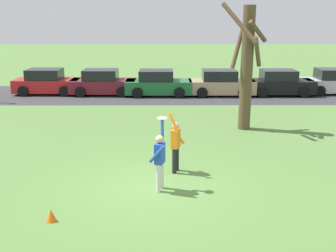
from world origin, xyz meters
The scene contains 13 objects.
ground_plane centered at (0.00, 0.00, 0.00)m, with size 120.00×120.00×0.00m, color #567F3D.
person_catcher centered at (0.14, -0.15, 0.98)m, with size 0.48×0.59×2.08m.
person_defender centered at (0.63, 1.26, 0.98)m, with size 0.56×0.63×2.04m.
frisbee_disc centered at (0.22, 0.06, 2.09)m, with size 0.27×0.27×0.02m, color white.
parked_car_red centered at (-7.28, 14.81, 0.73)m, with size 4.12×2.07×1.59m.
parked_car_maroon centered at (-3.68, 14.52, 0.73)m, with size 4.12×2.07×1.59m.
parked_car_green centered at (-0.17, 14.23, 0.73)m, with size 4.12×2.07×1.59m.
parked_car_tan centered at (3.77, 14.26, 0.73)m, with size 4.12×2.07×1.59m.
parked_car_black centered at (7.48, 14.32, 0.73)m, with size 4.12×2.07×1.59m.
parked_car_silver centered at (11.14, 14.78, 0.73)m, with size 4.12×2.07×1.59m.
parking_strip centered at (1.96, 14.49, 0.00)m, with size 27.91×6.40×0.01m, color #38383D.
bare_tree_tall centered at (3.78, 6.41, 2.84)m, with size 2.02×1.99×5.41m.
field_cone_orange centered at (-2.51, -2.02, 0.16)m, with size 0.26×0.26×0.32m, color orange.
Camera 1 is at (0.32, -11.13, 4.93)m, focal length 43.73 mm.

